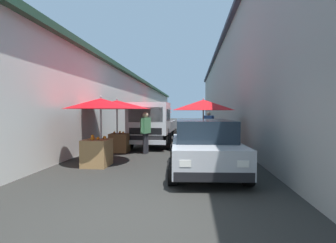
% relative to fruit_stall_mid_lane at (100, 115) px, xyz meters
% --- Properties ---
extents(ground, '(90.00, 90.00, 0.00)m').
position_rel_fruit_stall_mid_lane_xyz_m(ground, '(9.41, -1.81, -1.58)').
color(ground, '#282826').
extents(building_left_whitewash, '(49.80, 7.50, 4.35)m').
position_rel_fruit_stall_mid_lane_xyz_m(building_left_whitewash, '(11.66, 4.92, 0.61)').
color(building_left_whitewash, silver).
rests_on(building_left_whitewash, ground).
extents(building_right_concrete, '(49.80, 7.50, 6.89)m').
position_rel_fruit_stall_mid_lane_xyz_m(building_right_concrete, '(11.66, -8.54, 1.88)').
color(building_right_concrete, gray).
rests_on(building_right_concrete, ground).
extents(fruit_stall_mid_lane, '(2.30, 2.30, 2.18)m').
position_rel_fruit_stall_mid_lane_xyz_m(fruit_stall_mid_lane, '(0.00, 0.00, 0.00)').
color(fruit_stall_mid_lane, '#9E9EA3').
rests_on(fruit_stall_mid_lane, ground).
extents(fruit_stall_far_left, '(2.51, 2.51, 2.42)m').
position_rel_fruit_stall_mid_lane_xyz_m(fruit_stall_far_left, '(15.23, 0.15, 0.35)').
color(fruit_stall_far_left, '#9E9EA3').
rests_on(fruit_stall_far_left, ground).
extents(fruit_stall_far_right, '(2.30, 2.30, 2.17)m').
position_rel_fruit_stall_mid_lane_xyz_m(fruit_stall_far_right, '(9.49, -0.36, 0.02)').
color(fruit_stall_far_right, '#9E9EA3').
rests_on(fruit_stall_far_right, ground).
extents(fruit_stall_near_left, '(2.77, 2.77, 2.22)m').
position_rel_fruit_stall_mid_lane_xyz_m(fruit_stall_near_left, '(2.51, 0.19, 0.18)').
color(fruit_stall_near_left, '#9E9EA3').
rests_on(fruit_stall_near_left, ground).
extents(fruit_stall_near_right, '(2.69, 2.69, 2.27)m').
position_rel_fruit_stall_mid_lane_xyz_m(fruit_stall_near_right, '(3.29, -3.33, 0.22)').
color(fruit_stall_near_right, '#9E9EA3').
rests_on(fruit_stall_near_right, ground).
extents(hatchback_car, '(4.01, 2.12, 1.45)m').
position_rel_fruit_stall_mid_lane_xyz_m(hatchback_car, '(-0.60, -3.21, -0.84)').
color(hatchback_car, '#ADAFB5').
rests_on(hatchback_car, ground).
extents(delivery_truck, '(4.97, 2.09, 2.08)m').
position_rel_fruit_stall_mid_lane_xyz_m(delivery_truck, '(4.23, -0.97, -0.54)').
color(delivery_truck, black).
rests_on(delivery_truck, ground).
extents(vendor_by_crates, '(0.37, 0.62, 1.67)m').
position_rel_fruit_stall_mid_lane_xyz_m(vendor_by_crates, '(7.58, -3.84, -0.61)').
color(vendor_by_crates, '#232328').
rests_on(vendor_by_crates, ground).
extents(vendor_in_shade, '(0.62, 0.36, 1.66)m').
position_rel_fruit_stall_mid_lane_xyz_m(vendor_in_shade, '(2.26, -1.03, -0.61)').
color(vendor_in_shade, '#232328').
rests_on(vendor_in_shade, ground).
extents(parked_scooter, '(1.69, 0.44, 1.14)m').
position_rel_fruit_stall_mid_lane_xyz_m(parked_scooter, '(10.88, -3.14, -1.13)').
color(parked_scooter, black).
rests_on(parked_scooter, ground).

